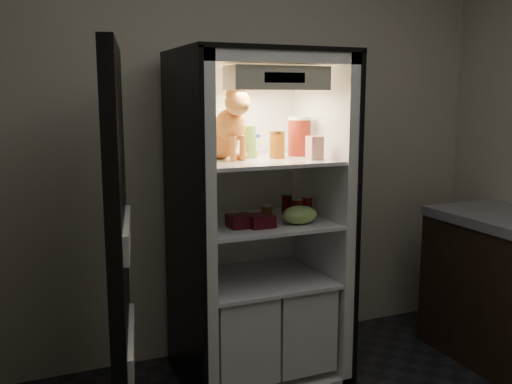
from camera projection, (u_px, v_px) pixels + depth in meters
room_shell at (420, 100)px, 1.88m from camera, size 3.60×3.60×3.60m
refrigerator at (256, 244)px, 3.27m from camera, size 0.90×0.72×1.88m
fridge_door at (120, 260)px, 2.52m from camera, size 0.23×0.86×1.85m
tabby_cat at (225, 131)px, 3.08m from camera, size 0.37×0.40×0.41m
parmesan_shaker at (250, 142)px, 3.16m from camera, size 0.07×0.07×0.18m
mayo_tub at (253, 145)px, 3.28m from camera, size 0.09×0.09×0.12m
salsa_jar at (277, 145)px, 3.14m from camera, size 0.09×0.09×0.15m
pepper_jar at (299, 136)px, 3.26m from camera, size 0.13×0.13×0.22m
cream_carton at (315, 148)px, 3.08m from camera, size 0.07×0.07×0.13m
soda_can_a at (287, 204)px, 3.39m from camera, size 0.06×0.06×0.12m
soda_can_b at (306, 207)px, 3.27m from camera, size 0.07×0.07×0.12m
soda_can_c at (297, 209)px, 3.20m from camera, size 0.07×0.07×0.12m
condiment_jar at (267, 212)px, 3.21m from camera, size 0.06×0.06×0.09m
grape_bag at (300, 215)px, 3.11m from camera, size 0.20×0.15×0.10m
berry_box_left at (241, 221)px, 3.04m from camera, size 0.13×0.13×0.07m
berry_box_right at (260, 221)px, 3.04m from camera, size 0.13×0.13×0.07m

